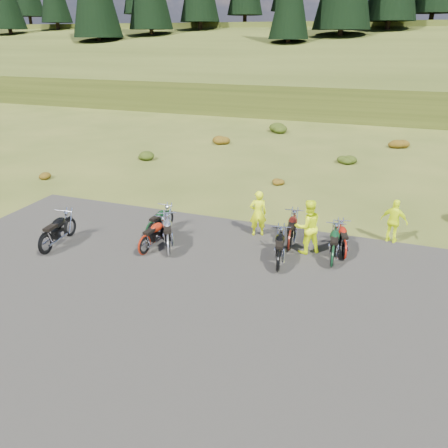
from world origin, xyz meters
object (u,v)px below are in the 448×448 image
at_px(motorcycle_0, 48,254).
at_px(motorcycle_3, 169,256).
at_px(person_middle, 258,214).
at_px(motorcycle_7, 331,267).

xyz_separation_m(motorcycle_0, motorcycle_3, (3.98, 1.31, 0.00)).
bearing_deg(motorcycle_3, person_middle, -69.38).
bearing_deg(motorcycle_0, motorcycle_7, -81.00).
bearing_deg(person_middle, motorcycle_3, 24.34).
relative_size(motorcycle_7, person_middle, 1.20).
distance_m(motorcycle_0, motorcycle_7, 9.61).
height_order(motorcycle_0, motorcycle_3, motorcycle_0).
xyz_separation_m(motorcycle_3, person_middle, (2.39, 2.65, 0.87)).
bearing_deg(motorcycle_0, person_middle, -63.48).
bearing_deg(motorcycle_0, motorcycle_3, -77.08).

